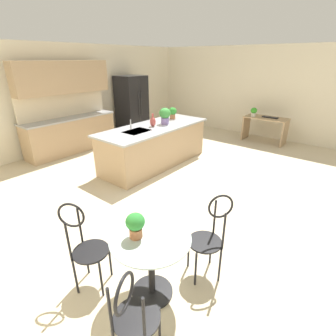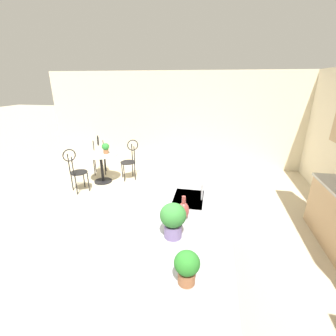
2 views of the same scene
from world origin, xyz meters
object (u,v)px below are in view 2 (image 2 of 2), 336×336
(chair_near_window, at_px, (76,168))
(potted_plant_counter_near, at_px, (173,219))
(potted_plant_on_table, at_px, (106,148))
(bistro_table, at_px, (102,165))
(vase_on_counter, at_px, (183,210))
(chair_toward_desk, at_px, (130,158))
(chair_by_island, at_px, (99,153))
(potted_plant_counter_far, at_px, (187,266))

(chair_near_window, xyz_separation_m, potted_plant_counter_near, (2.43, 2.66, 0.56))
(potted_plant_on_table, bearing_deg, bistro_table, -55.73)
(vase_on_counter, bearing_deg, chair_near_window, -127.45)
(bistro_table, relative_size, chair_toward_desk, 0.77)
(chair_by_island, xyz_separation_m, potted_plant_counter_near, (3.64, 2.69, 0.56))
(chair_toward_desk, distance_m, vase_on_counter, 3.55)
(chair_by_island, bearing_deg, potted_plant_counter_far, 34.68)
(potted_plant_counter_far, xyz_separation_m, vase_on_counter, (-0.90, -0.14, -0.05))
(potted_plant_counter_far, bearing_deg, chair_by_island, -145.32)
(potted_plant_on_table, height_order, potted_plant_counter_far, potted_plant_counter_far)
(bistro_table, height_order, chair_by_island, chair_by_island)
(chair_by_island, bearing_deg, potted_plant_on_table, 42.77)
(chair_by_island, bearing_deg, chair_toward_desk, 75.95)
(bistro_table, bearing_deg, chair_toward_desk, 118.44)
(chair_toward_desk, distance_m, potted_plant_counter_far, 4.42)
(chair_near_window, height_order, chair_toward_desk, same)
(chair_toward_desk, height_order, potted_plant_counter_near, potted_plant_counter_near)
(potted_plant_counter_far, xyz_separation_m, potted_plant_counter_near, (-0.55, -0.20, 0.05))
(chair_near_window, distance_m, potted_plant_on_table, 0.88)
(chair_toward_desk, distance_m, potted_plant_on_table, 0.66)
(chair_near_window, xyz_separation_m, potted_plant_counter_far, (2.98, 2.86, 0.51))
(bistro_table, relative_size, chair_near_window, 0.77)
(chair_near_window, xyz_separation_m, vase_on_counter, (2.08, 2.72, 0.46))
(chair_toward_desk, xyz_separation_m, potted_plant_counter_near, (3.39, 1.71, 0.56))
(chair_near_window, relative_size, potted_plant_on_table, 3.98)
(chair_near_window, distance_m, vase_on_counter, 3.45)
(potted_plant_counter_far, bearing_deg, vase_on_counter, -170.98)
(chair_near_window, relative_size, vase_on_counter, 3.62)
(bistro_table, xyz_separation_m, chair_near_window, (0.62, -0.31, 0.13))
(chair_toward_desk, xyz_separation_m, potted_plant_on_table, (0.26, -0.51, 0.32))
(chair_near_window, height_order, vase_on_counter, vase_on_counter)
(potted_plant_counter_near, relative_size, vase_on_counter, 1.30)
(potted_plant_counter_near, xyz_separation_m, vase_on_counter, (-0.35, 0.06, -0.10))
(chair_near_window, relative_size, chair_toward_desk, 1.00)
(bistro_table, height_order, chair_near_window, chair_near_window)
(chair_by_island, distance_m, potted_plant_counter_near, 4.56)
(chair_toward_desk, height_order, vase_on_counter, vase_on_counter)
(bistro_table, bearing_deg, vase_on_counter, 41.63)
(vase_on_counter, bearing_deg, bistro_table, -138.37)
(chair_by_island, height_order, potted_plant_counter_near, potted_plant_counter_near)
(potted_plant_counter_far, relative_size, potted_plant_counter_near, 0.77)
(chair_near_window, relative_size, potted_plant_counter_far, 3.64)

